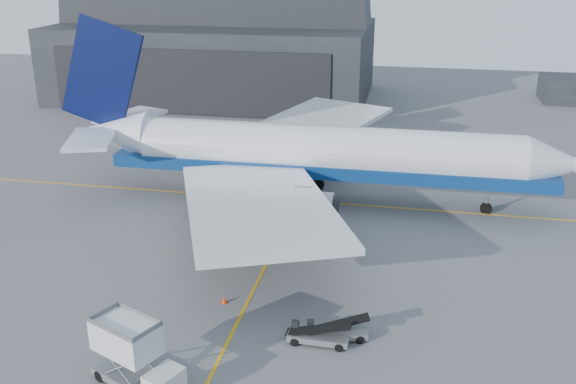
% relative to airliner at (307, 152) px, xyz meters
% --- Properties ---
extents(ground, '(200.00, 200.00, 0.00)m').
position_rel_airliner_xyz_m(ground, '(-0.79, -20.35, -4.95)').
color(ground, '#565659').
rests_on(ground, ground).
extents(taxi_lines, '(80.00, 42.12, 0.02)m').
position_rel_airliner_xyz_m(taxi_lines, '(-0.79, -7.69, -4.94)').
color(taxi_lines, orange).
rests_on(taxi_lines, ground).
extents(hangar, '(50.00, 28.30, 28.00)m').
position_rel_airliner_xyz_m(hangar, '(-22.79, 44.59, 4.60)').
color(hangar, black).
rests_on(hangar, ground).
extents(airliner, '(50.36, 48.83, 17.67)m').
position_rel_airliner_xyz_m(airliner, '(0.00, 0.00, 0.00)').
color(airliner, white).
rests_on(airliner, ground).
extents(catering_truck, '(6.06, 4.27, 3.92)m').
position_rel_airliner_xyz_m(catering_truck, '(-4.69, -30.37, -2.96)').
color(catering_truck, slate).
rests_on(catering_truck, ground).
extents(pushback_tug, '(4.53, 2.77, 2.05)m').
position_rel_airliner_xyz_m(pushback_tug, '(-2.27, -9.47, -4.18)').
color(pushback_tug, black).
rests_on(pushback_tug, ground).
extents(belt_loader_a, '(4.26, 2.29, 1.59)m').
position_rel_airliner_xyz_m(belt_loader_a, '(5.86, -23.48, -4.45)').
color(belt_loader_a, slate).
rests_on(belt_loader_a, ground).
extents(belt_loader_b, '(4.14, 1.52, 1.57)m').
position_rel_airliner_xyz_m(belt_loader_b, '(4.81, -24.16, -4.46)').
color(belt_loader_b, slate).
rests_on(belt_loader_b, ground).
extents(traffic_cone, '(0.37, 0.37, 0.53)m').
position_rel_airliner_xyz_m(traffic_cone, '(-2.37, -20.61, -4.69)').
color(traffic_cone, '#FF3208').
rests_on(traffic_cone, ground).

